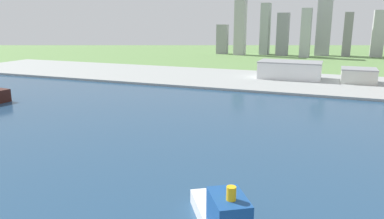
# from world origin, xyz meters

# --- Properties ---
(ground_plane) EXTENTS (2400.00, 2400.00, 0.00)m
(ground_plane) POSITION_xyz_m (0.00, 300.00, 0.00)
(ground_plane) COLOR #628B4B
(water_bay) EXTENTS (840.00, 360.00, 0.15)m
(water_bay) POSITION_xyz_m (0.00, 240.00, 0.07)
(water_bay) COLOR navy
(water_bay) RESTS_ON ground
(industrial_pier) EXTENTS (840.00, 140.00, 2.50)m
(industrial_pier) POSITION_xyz_m (0.00, 490.00, 1.25)
(industrial_pier) COLOR #999E9C
(industrial_pier) RESTS_ON ground
(warehouse_main) EXTENTS (69.67, 39.73, 19.65)m
(warehouse_main) POSITION_xyz_m (23.57, 508.80, 12.35)
(warehouse_main) COLOR white
(warehouse_main) RESTS_ON industrial_pier
(warehouse_annex) EXTENTS (35.71, 33.50, 15.39)m
(warehouse_annex) POSITION_xyz_m (96.16, 505.43, 10.22)
(warehouse_annex) COLOR silver
(warehouse_annex) RESTS_ON industrial_pier
(distant_skyline) EXTENTS (374.61, 77.39, 132.94)m
(distant_skyline) POSITION_xyz_m (34.13, 822.74, 50.80)
(distant_skyline) COLOR gray
(distant_skyline) RESTS_ON ground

